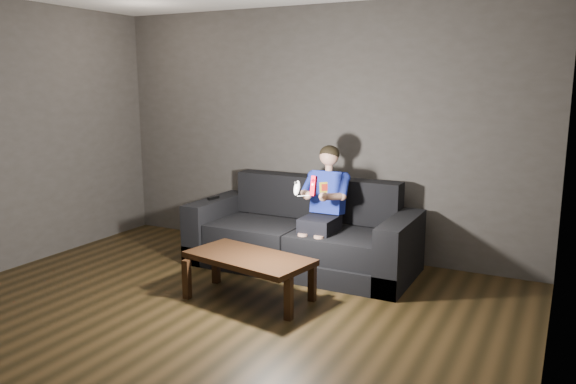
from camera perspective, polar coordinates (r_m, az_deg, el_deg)
The scene contains 9 objects.
floor at distance 4.47m, azimuth -11.15°, elevation -14.06°, with size 5.00×5.00×0.00m, color black.
back_wall at distance 6.22m, azimuth 2.77°, elevation 6.14°, with size 5.00×0.04×2.70m, color #3D3A36.
right_wall at distance 3.20m, azimuth 25.73°, elevation 0.39°, with size 0.04×5.00×2.70m, color #3D3A36.
sofa at distance 5.82m, azimuth 1.49°, elevation -4.80°, with size 2.31×1.00×0.89m.
child at distance 5.55m, azimuth 3.68°, elevation -0.67°, with size 0.48×0.58×1.17m.
wii_remote_red at distance 5.07m, azimuth 2.61°, elevation 0.64°, with size 0.05×0.07×0.18m.
nunchuk_white at distance 5.15m, azimuth 0.92°, elevation 0.41°, with size 0.07×0.10×0.15m.
wii_remote_black at distance 6.17m, azimuth -7.59°, elevation -0.60°, with size 0.06×0.16×0.03m.
coffee_table at distance 4.93m, azimuth -3.99°, elevation -7.06°, with size 1.19×0.75×0.40m.
Camera 1 is at (2.55, -3.15, 1.88)m, focal length 35.00 mm.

